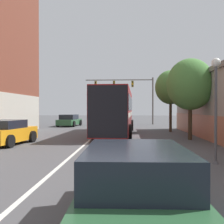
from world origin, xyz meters
name	(u,v)px	position (x,y,z in m)	size (l,w,h in m)	color
lane_center_line	(94,137)	(0.00, 19.11, 0.00)	(0.14, 50.22, 0.01)	silver
bus	(115,110)	(1.45, 21.14, 1.94)	(3.11, 11.09, 3.45)	maroon
hatchback_foreground	(137,193)	(2.47, 4.63, 0.64)	(2.15, 4.73, 1.35)	#285633
parked_car_left_near	(7,133)	(-4.35, 14.72, 0.67)	(2.43, 4.02, 1.38)	orange
parked_car_left_mid	(69,121)	(-4.23, 30.41, 0.64)	(2.39, 4.49, 1.34)	#285633
traffic_signal_gantry	(129,89)	(2.75, 34.21, 4.53)	(8.77, 0.36, 6.04)	#514C47
street_lamp	(216,101)	(5.56, 10.09, 2.29)	(0.33, 0.33, 3.84)	#47474C
street_tree_near	(190,84)	(6.45, 17.58, 3.57)	(3.03, 2.72, 5.25)	#3D2D1E
street_tree_far	(171,87)	(6.18, 23.32, 3.85)	(2.68, 2.41, 5.34)	#3D2D1E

